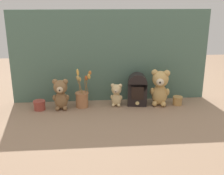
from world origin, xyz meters
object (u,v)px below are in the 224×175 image
at_px(decorative_tin_tall, 177,100).
at_px(decorative_tin_short, 39,105).
at_px(flower_vase, 82,97).
at_px(teddy_bear_large, 160,87).
at_px(teddy_bear_small, 116,94).
at_px(teddy_bear_medium, 61,94).
at_px(vintage_radio, 137,89).

relative_size(decorative_tin_tall, decorative_tin_short, 0.84).
bearing_deg(flower_vase, decorative_tin_tall, -1.16).
distance_m(flower_vase, decorative_tin_short, 0.34).
distance_m(teddy_bear_large, teddy_bear_small, 0.36).
height_order(teddy_bear_large, teddy_bear_small, teddy_bear_large).
xyz_separation_m(flower_vase, decorative_tin_tall, (0.78, -0.02, -0.05)).
bearing_deg(teddy_bear_medium, teddy_bear_large, 1.50).
relative_size(teddy_bear_large, teddy_bear_small, 1.58).
height_order(decorative_tin_tall, decorative_tin_short, decorative_tin_short).
distance_m(teddy_bear_large, decorative_tin_tall, 0.19).
xyz_separation_m(decorative_tin_tall, decorative_tin_short, (-1.12, -0.01, 0.00)).
xyz_separation_m(teddy_bear_medium, flower_vase, (0.17, 0.03, -0.04)).
bearing_deg(teddy_bear_large, teddy_bear_small, 178.30).
bearing_deg(decorative_tin_tall, teddy_bear_large, 177.16).
relative_size(teddy_bear_small, decorative_tin_tall, 2.38).
bearing_deg(decorative_tin_short, vintage_radio, 2.84).
height_order(teddy_bear_large, decorative_tin_short, teddy_bear_large).
distance_m(teddy_bear_small, flower_vase, 0.28).
relative_size(teddy_bear_medium, decorative_tin_short, 2.61).
relative_size(teddy_bear_small, vintage_radio, 0.71).
distance_m(flower_vase, vintage_radio, 0.45).
bearing_deg(flower_vase, vintage_radio, 1.13).
xyz_separation_m(teddy_bear_medium, decorative_tin_tall, (0.95, 0.01, -0.09)).
distance_m(teddy_bear_medium, vintage_radio, 0.61).
bearing_deg(vintage_radio, teddy_bear_small, -177.77).
xyz_separation_m(vintage_radio, decorative_tin_short, (-0.78, -0.04, -0.10)).
bearing_deg(vintage_radio, decorative_tin_tall, -4.24).
distance_m(teddy_bear_large, decorative_tin_short, 0.97).
bearing_deg(vintage_radio, teddy_bear_large, -5.39).
height_order(teddy_bear_medium, decorative_tin_tall, teddy_bear_medium).
relative_size(flower_vase, decorative_tin_tall, 4.11).
relative_size(teddy_bear_medium, vintage_radio, 0.92).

